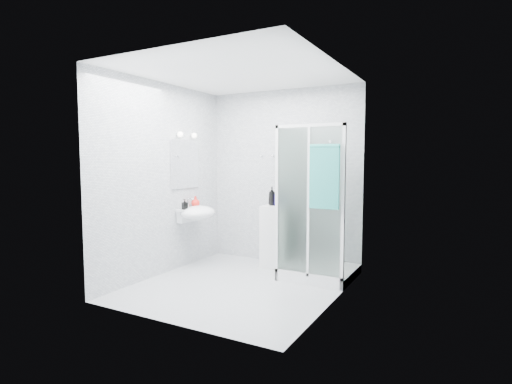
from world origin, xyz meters
The scene contains 12 objects.
room centered at (0.00, 0.00, 1.30)m, with size 2.40×2.60×2.60m.
shower_enclosure centered at (0.67, 0.77, 0.45)m, with size 0.90×0.95×2.00m.
wall_basin centered at (-0.99, 0.45, 0.80)m, with size 0.46×0.56×0.35m.
mirror centered at (-1.19, 0.45, 1.50)m, with size 0.02×0.60×0.70m, color white.
vanity_lights centered at (-1.14, 0.45, 1.92)m, with size 0.10×0.40×0.08m.
wall_hooks centered at (-0.25, 1.26, 1.62)m, with size 0.23×0.06×0.03m.
storage_cabinet centered at (0.02, 1.01, 0.45)m, with size 0.40×0.41×0.90m.
hand_towel centered at (0.96, 0.37, 1.39)m, with size 0.36×0.05×0.77m.
shampoo_bottle_a centered at (-0.06, 1.03, 1.04)m, with size 0.10×0.11×0.27m, color black.
shampoo_bottle_b centered at (0.07, 1.01, 1.03)m, with size 0.11×0.12×0.25m, color #0F0A41.
soap_dispenser_orange centered at (-1.11, 0.59, 0.94)m, with size 0.13×0.13×0.16m, color red.
soap_dispenser_black centered at (-1.06, 0.28, 0.94)m, with size 0.07×0.07×0.15m, color black.
Camera 1 is at (2.50, -4.17, 1.58)m, focal length 28.00 mm.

